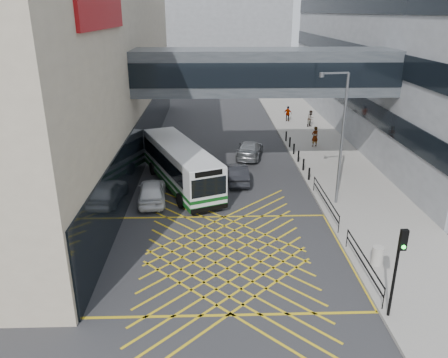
{
  "coord_description": "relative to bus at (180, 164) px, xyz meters",
  "views": [
    {
      "loc": [
        -0.7,
        -18.88,
        11.43
      ],
      "look_at": [
        0.0,
        4.0,
        2.6
      ],
      "focal_mm": 35.0,
      "sensor_mm": 36.0,
      "label": 1
    }
  ],
  "objects": [
    {
      "name": "pedestrian_c",
      "position": [
        10.57,
        18.14,
        -0.6
      ],
      "size": [
        1.06,
        0.89,
        1.63
      ],
      "primitive_type": "imported",
      "rotation": [
        0.0,
        0.0,
        2.6
      ],
      "color": "gray",
      "rests_on": "pavement"
    },
    {
      "name": "car_silver",
      "position": [
        5.36,
        6.23,
        -0.85
      ],
      "size": [
        2.89,
        4.97,
        1.45
      ],
      "primitive_type": "imported",
      "rotation": [
        0.0,
        0.0,
        2.93
      ],
      "color": "gray",
      "rests_on": "ground"
    },
    {
      "name": "box_junction",
      "position": [
        2.87,
        -9.59,
        -1.57
      ],
      "size": [
        12.0,
        9.0,
        0.01
      ],
      "color": "gold",
      "rests_on": "ground"
    },
    {
      "name": "bus",
      "position": [
        0.0,
        0.0,
        0.0
      ],
      "size": [
        6.2,
        10.62,
        2.94
      ],
      "rotation": [
        0.0,
        0.0,
        0.39
      ],
      "color": "silver",
      "rests_on": "ground"
    },
    {
      "name": "ground",
      "position": [
        2.87,
        -9.59,
        -1.58
      ],
      "size": [
        120.0,
        120.0,
        0.0
      ],
      "primitive_type": "plane",
      "color": "#333335"
    },
    {
      "name": "pedestrian_b",
      "position": [
        12.54,
        15.68,
        -0.57
      ],
      "size": [
        0.94,
        0.9,
        1.69
      ],
      "primitive_type": "imported",
      "rotation": [
        0.0,
        0.0,
        0.69
      ],
      "color": "gray",
      "rests_on": "pavement"
    },
    {
      "name": "street_lamp",
      "position": [
        9.79,
        -3.61,
        3.18
      ],
      "size": [
        1.84,
        0.5,
        8.07
      ],
      "rotation": [
        0.0,
        0.0,
        0.16
      ],
      "color": "slate",
      "rests_on": "pavement"
    },
    {
      "name": "skybridge",
      "position": [
        5.87,
        2.41,
        5.92
      ],
      "size": [
        20.0,
        4.1,
        3.0
      ],
      "color": "#3C4146",
      "rests_on": "ground"
    },
    {
      "name": "bollards",
      "position": [
        9.12,
        5.41,
        -0.97
      ],
      "size": [
        0.14,
        10.14,
        0.9
      ],
      "color": "black",
      "rests_on": "pavement"
    },
    {
      "name": "traffic_light",
      "position": [
        9.12,
        -14.57,
        1.13
      ],
      "size": [
        0.28,
        0.45,
        3.91
      ],
      "rotation": [
        0.0,
        0.0,
        0.03
      ],
      "color": "black",
      "rests_on": "pavement"
    },
    {
      "name": "building_far",
      "position": [
        0.87,
        50.41,
        7.42
      ],
      "size": [
        28.0,
        16.0,
        18.0
      ],
      "primitive_type": "cube",
      "color": "gray",
      "rests_on": "ground"
    },
    {
      "name": "pedestrian_a",
      "position": [
        11.34,
        8.59,
        -0.52
      ],
      "size": [
        0.86,
        0.75,
        1.8
      ],
      "primitive_type": "imported",
      "rotation": [
        0.0,
        0.0,
        3.54
      ],
      "color": "gray",
      "rests_on": "pavement"
    },
    {
      "name": "car_white",
      "position": [
        -1.63,
        -2.72,
        -0.85
      ],
      "size": [
        2.29,
        4.74,
        1.46
      ],
      "primitive_type": "imported",
      "rotation": [
        0.0,
        0.0,
        3.23
      ],
      "color": "white",
      "rests_on": "ground"
    },
    {
      "name": "kerb_railings",
      "position": [
        9.02,
        -7.81,
        -0.7
      ],
      "size": [
        0.05,
        12.54,
        1.0
      ],
      "color": "black",
      "rests_on": "pavement"
    },
    {
      "name": "litter_bin",
      "position": [
        9.97,
        -10.77,
        -0.96
      ],
      "size": [
        0.53,
        0.53,
        0.92
      ],
      "primitive_type": "cylinder",
      "color": "#ADA89E",
      "rests_on": "pavement"
    },
    {
      "name": "car_dark",
      "position": [
        4.01,
        0.55,
        -0.92
      ],
      "size": [
        1.79,
        4.25,
        1.31
      ],
      "primitive_type": "imported",
      "rotation": [
        0.0,
        0.0,
        3.18
      ],
      "color": "black",
      "rests_on": "ground"
    },
    {
      "name": "pavement",
      "position": [
        11.87,
        5.41,
        -1.5
      ],
      "size": [
        6.0,
        54.0,
        0.16
      ],
      "primitive_type": "cube",
      "color": "#9B968D",
      "rests_on": "ground"
    }
  ]
}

